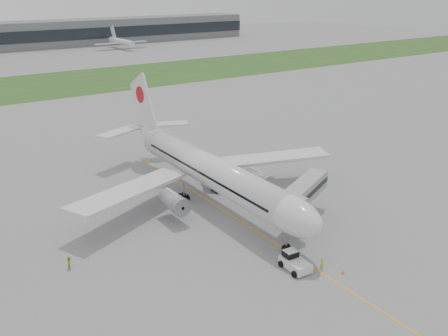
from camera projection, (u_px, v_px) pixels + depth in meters
ground at (224, 211)px, 78.49m from camera, size 600.00×600.00×0.00m
apron_markings at (242, 223)px, 74.60m from camera, size 70.00×70.00×0.04m
grass_strip at (30, 87)px, 171.74m from camera, size 600.00×50.00×0.02m
airliner at (207, 168)px, 80.29m from camera, size 48.13×53.95×17.88m
pushback_tug at (294, 261)px, 62.41m from camera, size 2.98×4.22×2.09m
jet_bridge at (302, 194)px, 73.10m from camera, size 12.91×9.07×6.30m
safety_cone_left at (306, 265)px, 63.05m from camera, size 0.35×0.35×0.49m
safety_cone_right at (343, 272)px, 61.36m from camera, size 0.43×0.43×0.59m
ground_crew_near at (322, 263)px, 62.33m from camera, size 0.68×0.56×1.61m
ground_crew_far at (70, 262)px, 62.39m from camera, size 1.00×1.05×1.70m
distant_aircraft_right at (122, 49)px, 268.83m from camera, size 30.06×26.72×11.20m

